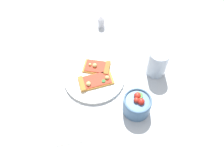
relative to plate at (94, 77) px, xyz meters
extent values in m
plane|color=#B2B7BC|center=(0.01, 0.00, -0.01)|extent=(2.40, 2.40, 0.00)
cylinder|color=white|center=(0.00, 0.00, 0.00)|extent=(0.26, 0.26, 0.01)
cube|color=gold|center=(-0.03, 0.00, 0.01)|extent=(0.08, 0.14, 0.01)
cube|color=#B77A33|center=(-0.02, 0.06, 0.01)|extent=(0.07, 0.03, 0.01)
cube|color=#B22D19|center=(-0.03, 0.00, 0.02)|extent=(0.07, 0.12, 0.00)
cylinder|color=#2D722D|center=(-0.04, -0.03, 0.02)|extent=(0.02, 0.02, 0.00)
sphere|color=#F2D87F|center=(-0.04, 0.04, 0.02)|extent=(0.02, 0.02, 0.02)
sphere|color=#EAD172|center=(-0.04, -0.04, 0.02)|extent=(0.02, 0.02, 0.02)
cube|color=gold|center=(0.04, -0.02, 0.01)|extent=(0.12, 0.13, 0.01)
cube|color=#A36B2D|center=(0.02, -0.06, 0.01)|extent=(0.07, 0.05, 0.01)
cube|color=#B22D19|center=(0.04, -0.02, 0.02)|extent=(0.10, 0.12, 0.00)
sphere|color=#EAD172|center=(0.06, 0.00, 0.02)|extent=(0.01, 0.01, 0.01)
sphere|color=#EAD172|center=(0.04, -0.02, 0.02)|extent=(0.02, 0.02, 0.02)
cylinder|color=#4C7299|center=(-0.20, -0.10, 0.03)|extent=(0.10, 0.10, 0.07)
torus|color=#4C7299|center=(-0.20, -0.10, 0.06)|extent=(0.10, 0.10, 0.01)
sphere|color=red|center=(-0.18, -0.11, 0.07)|extent=(0.03, 0.03, 0.03)
sphere|color=red|center=(-0.21, -0.11, 0.07)|extent=(0.03, 0.03, 0.03)
sphere|color=red|center=(-0.20, -0.10, 0.07)|extent=(0.02, 0.02, 0.02)
cylinder|color=#388433|center=(-0.18, -0.11, 0.07)|extent=(0.03, 0.03, 0.01)
cylinder|color=silver|center=(-0.06, -0.26, 0.05)|extent=(0.08, 0.08, 0.12)
cylinder|color=black|center=(-0.06, -0.26, 0.04)|extent=(0.07, 0.07, 0.10)
cube|color=silver|center=(-0.19, 0.16, -0.01)|extent=(0.12, 0.13, 0.00)
cylinder|color=silver|center=(0.30, -0.14, 0.02)|extent=(0.03, 0.03, 0.05)
cone|color=silver|center=(0.30, -0.14, 0.05)|extent=(0.03, 0.03, 0.01)
camera|label=1|loc=(-0.50, 0.12, 0.71)|focal=32.96mm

